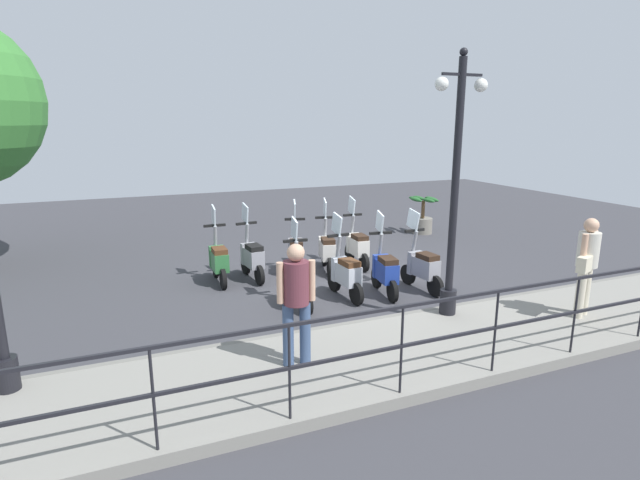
% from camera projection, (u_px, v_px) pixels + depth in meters
% --- Properties ---
extents(ground_plane, '(28.00, 28.00, 0.00)m').
position_uv_depth(ground_plane, '(347.00, 283.00, 10.04)').
color(ground_plane, '#38383D').
extents(promenade_walkway, '(2.20, 20.00, 0.15)m').
position_uv_depth(promenade_walkway, '(441.00, 343.00, 7.19)').
color(promenade_walkway, gray).
rests_on(promenade_walkway, ground_plane).
extents(fence_railing, '(0.04, 16.03, 1.07)m').
position_uv_depth(fence_railing, '(497.00, 315.00, 6.06)').
color(fence_railing, black).
rests_on(fence_railing, promenade_walkway).
extents(lamp_post_near, '(0.26, 0.90, 4.06)m').
position_uv_depth(lamp_post_near, '(454.00, 204.00, 7.68)').
color(lamp_post_near, black).
rests_on(lamp_post_near, promenade_walkway).
extents(pedestrian_with_bag, '(0.46, 0.61, 1.59)m').
position_uv_depth(pedestrian_with_bag, '(587.00, 260.00, 7.76)').
color(pedestrian_with_bag, beige).
rests_on(pedestrian_with_bag, promenade_walkway).
extents(pedestrian_distant, '(0.36, 0.49, 1.59)m').
position_uv_depth(pedestrian_distant, '(296.00, 295.00, 6.19)').
color(pedestrian_distant, '#384C70').
rests_on(pedestrian_distant, promenade_walkway).
extents(potted_palm, '(1.06, 0.66, 1.05)m').
position_uv_depth(potted_palm, '(423.00, 218.00, 14.39)').
color(potted_palm, slate).
rests_on(potted_palm, ground_plane).
extents(scooter_near_0, '(1.23, 0.44, 1.54)m').
position_uv_depth(scooter_near_0, '(422.00, 266.00, 9.53)').
color(scooter_near_0, black).
rests_on(scooter_near_0, ground_plane).
extents(scooter_near_1, '(1.23, 0.46, 1.54)m').
position_uv_depth(scooter_near_1, '(385.00, 270.00, 9.29)').
color(scooter_near_1, black).
rests_on(scooter_near_1, ground_plane).
extents(scooter_near_2, '(1.23, 0.44, 1.54)m').
position_uv_depth(scooter_near_2, '(345.00, 273.00, 9.12)').
color(scooter_near_2, black).
rests_on(scooter_near_2, ground_plane).
extents(scooter_near_3, '(1.23, 0.44, 1.54)m').
position_uv_depth(scooter_near_3, '(300.00, 280.00, 8.69)').
color(scooter_near_3, black).
rests_on(scooter_near_3, ground_plane).
extents(scooter_far_0, '(1.23, 0.44, 1.54)m').
position_uv_depth(scooter_far_0, '(357.00, 246.00, 11.09)').
color(scooter_far_0, black).
rests_on(scooter_far_0, ground_plane).
extents(scooter_far_1, '(1.21, 0.52, 1.54)m').
position_uv_depth(scooter_far_1, '(327.00, 249.00, 10.77)').
color(scooter_far_1, black).
rests_on(scooter_far_1, ground_plane).
extents(scooter_far_2, '(1.20, 0.54, 1.54)m').
position_uv_depth(scooter_far_2, '(296.00, 251.00, 10.59)').
color(scooter_far_2, black).
rests_on(scooter_far_2, ground_plane).
extents(scooter_far_3, '(1.23, 0.44, 1.54)m').
position_uv_depth(scooter_far_3, '(252.00, 257.00, 10.19)').
color(scooter_far_3, black).
rests_on(scooter_far_3, ground_plane).
extents(scooter_far_4, '(1.23, 0.44, 1.54)m').
position_uv_depth(scooter_far_4, '(219.00, 260.00, 9.96)').
color(scooter_far_4, black).
rests_on(scooter_far_4, ground_plane).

